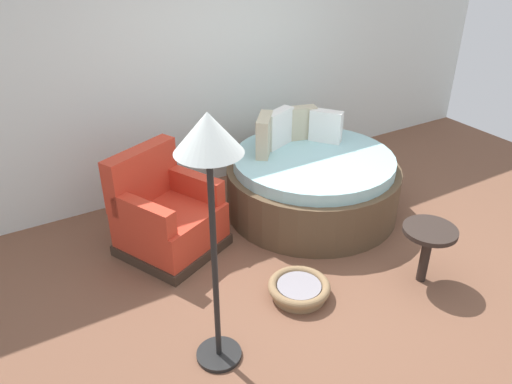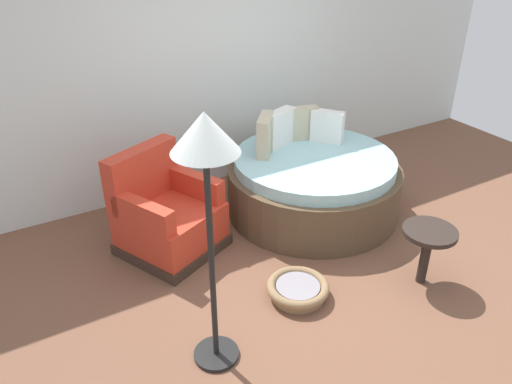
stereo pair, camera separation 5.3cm
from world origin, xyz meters
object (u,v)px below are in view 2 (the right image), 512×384
round_daybed (312,183)px  side_table (428,239)px  floor_lamp (206,160)px  red_armchair (166,217)px  pet_basket (298,289)px

round_daybed → side_table: round_daybed is taller
side_table → floor_lamp: 2.18m
red_armchair → pet_basket: size_ratio=2.07×
floor_lamp → side_table: bearing=-4.0°
round_daybed → red_armchair: bearing=175.6°
round_daybed → floor_lamp: (-1.75, -1.30, 1.21)m
red_armchair → side_table: 2.28m
pet_basket → floor_lamp: size_ratio=0.28×
round_daybed → pet_basket: 1.42m
round_daybed → red_armchair: (-1.55, 0.12, 0.01)m
pet_basket → floor_lamp: (-0.85, -0.23, 1.46)m
red_armchair → side_table: size_ratio=2.03×
pet_basket → side_table: 1.14m
red_armchair → pet_basket: red_armchair is taller
pet_basket → side_table: side_table is taller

